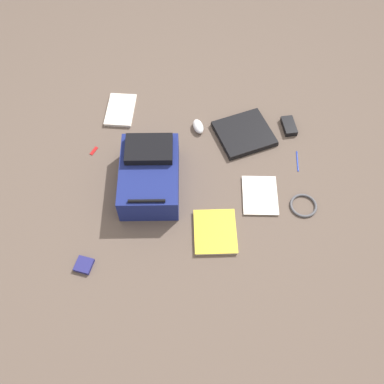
{
  "coord_description": "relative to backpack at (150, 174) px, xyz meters",
  "views": [
    {
      "loc": [
        -0.06,
        1.25,
        1.97
      ],
      "look_at": [
        -0.0,
        0.05,
        0.02
      ],
      "focal_mm": 41.0,
      "sensor_mm": 36.0,
      "label": 1
    }
  ],
  "objects": [
    {
      "name": "ground_plane",
      "position": [
        -0.22,
        0.01,
        -0.09
      ],
      "size": [
        3.99,
        3.99,
        0.0
      ],
      "primitive_type": "plane",
      "color": "brown"
    },
    {
      "name": "book_comic",
      "position": [
        -0.35,
        0.28,
        -0.08
      ],
      "size": [
        0.23,
        0.26,
        0.02
      ],
      "color": "silver",
      "rests_on": "ground_plane"
    },
    {
      "name": "power_brick",
      "position": [
        -0.76,
        -0.42,
        -0.07
      ],
      "size": [
        0.09,
        0.14,
        0.03
      ],
      "primitive_type": "cube",
      "rotation": [
        0.0,
        0.0,
        0.19
      ],
      "color": "black",
      "rests_on": "ground_plane"
    },
    {
      "name": "book_blue",
      "position": [
        -0.58,
        0.05,
        -0.08
      ],
      "size": [
        0.19,
        0.24,
        0.01
      ],
      "color": "silver",
      "rests_on": "ground_plane"
    },
    {
      "name": "computer_mouse",
      "position": [
        -0.24,
        -0.39,
        -0.07
      ],
      "size": [
        0.09,
        0.12,
        0.04
      ],
      "primitive_type": "ellipsoid",
      "rotation": [
        0.0,
        0.0,
        0.33
      ],
      "color": "silver",
      "rests_on": "ground_plane"
    },
    {
      "name": "book_red",
      "position": [
        0.23,
        -0.5,
        -0.08
      ],
      "size": [
        0.17,
        0.25,
        0.02
      ],
      "color": "silver",
      "rests_on": "ground_plane"
    },
    {
      "name": "usb_stick",
      "position": [
        0.34,
        -0.2,
        -0.08
      ],
      "size": [
        0.04,
        0.06,
        0.01
      ],
      "primitive_type": "cube",
      "rotation": [
        0.0,
        0.0,
        2.72
      ],
      "color": "#B21919",
      "rests_on": "ground_plane"
    },
    {
      "name": "cable_coil",
      "position": [
        -0.8,
        0.11,
        -0.08
      ],
      "size": [
        0.14,
        0.14,
        0.01
      ],
      "primitive_type": "torus",
      "color": "#4C4C51",
      "rests_on": "ground_plane"
    },
    {
      "name": "laptop",
      "position": [
        -0.5,
        -0.35,
        -0.07
      ],
      "size": [
        0.39,
        0.38,
        0.03
      ],
      "color": "black",
      "rests_on": "ground_plane"
    },
    {
      "name": "backpack",
      "position": [
        0.0,
        0.0,
        0.0
      ],
      "size": [
        0.33,
        0.46,
        0.2
      ],
      "color": "navy",
      "rests_on": "ground_plane"
    },
    {
      "name": "earbud_pouch",
      "position": [
        0.27,
        0.49,
        -0.08
      ],
      "size": [
        0.09,
        0.09,
        0.02
      ],
      "primitive_type": "cube",
      "rotation": [
        0.0,
        0.0,
        1.35
      ],
      "color": "navy",
      "rests_on": "ground_plane"
    },
    {
      "name": "pen_black",
      "position": [
        -0.79,
        -0.18,
        -0.08
      ],
      "size": [
        0.01,
        0.14,
        0.01
      ],
      "primitive_type": "cylinder",
      "rotation": [
        1.57,
        0.0,
        -0.02
      ],
      "color": "#1933B2",
      "rests_on": "ground_plane"
    }
  ]
}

